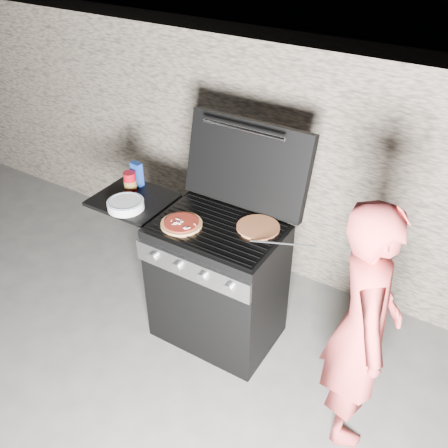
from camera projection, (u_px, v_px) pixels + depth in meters
The scene contains 10 objects.
ground at pixel (218, 331), 3.57m from camera, with size 50.00×50.00×0.00m, color #4C4C4C.
stone_wall at pixel (291, 161), 3.79m from camera, with size 8.00×0.35×1.80m, color gray.
gas_grill at pixel (187, 270), 3.42m from camera, with size 1.34×0.79×0.91m, color black, non-canonical shape.
pizza_topped at pixel (181, 223), 3.06m from camera, with size 0.26×0.26×0.03m, color tan, non-canonical shape.
pizza_plain at pixel (258, 227), 3.03m from camera, with size 0.26×0.26×0.01m, color #DE854B.
sauce_jar at pixel (130, 181), 3.40m from camera, with size 0.09×0.09×0.13m, color #9C0914.
blue_carton at pixel (137, 174), 3.44m from camera, with size 0.08×0.05×0.17m, color navy.
plate_stack at pixel (126, 205), 3.22m from camera, with size 0.24×0.24×0.05m, color white.
person at pixel (362, 328), 2.57m from camera, with size 0.55×0.36×1.52m, color #D34645.
tongs at pixel (282, 244), 2.84m from camera, with size 0.01×0.01×0.39m, color #242424.
Camera 1 is at (1.35, -2.11, 2.66)m, focal length 40.00 mm.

